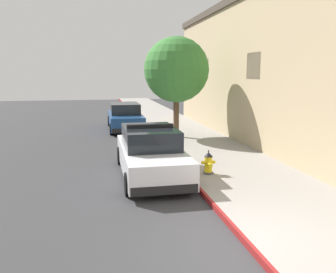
{
  "coord_description": "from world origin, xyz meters",
  "views": [
    {
      "loc": [
        -2.73,
        -5.6,
        3.25
      ],
      "look_at": [
        -0.26,
        6.59,
        1.0
      ],
      "focal_mm": 36.92,
      "sensor_mm": 36.0,
      "label": 1
    }
  ],
  "objects": [
    {
      "name": "police_cruiser",
      "position": [
        -1.13,
        5.13,
        0.74
      ],
      "size": [
        1.94,
        4.84,
        1.68
      ],
      "color": "white",
      "rests_on": "ground"
    },
    {
      "name": "parked_car_silver_ahead",
      "position": [
        -1.19,
        14.84,
        0.74
      ],
      "size": [
        1.94,
        4.84,
        1.56
      ],
      "color": "navy",
      "rests_on": "ground"
    },
    {
      "name": "ground_plane",
      "position": [
        -4.17,
        10.0,
        -0.1
      ],
      "size": [
        34.09,
        60.0,
        0.2
      ],
      "primitive_type": "cube",
      "color": "#353538"
    },
    {
      "name": "storefront_building",
      "position": [
        7.35,
        8.03,
        3.45
      ],
      "size": [
        7.63,
        23.99,
        6.88
      ],
      "color": "tan",
      "rests_on": "ground"
    },
    {
      "name": "sidewalk_pavement",
      "position": [
        1.83,
        10.0,
        0.07
      ],
      "size": [
        3.65,
        60.0,
        0.14
      ],
      "primitive_type": "cube",
      "color": "gray",
      "rests_on": "ground"
    },
    {
      "name": "fire_hydrant",
      "position": [
        0.61,
        4.49,
        0.49
      ],
      "size": [
        0.44,
        0.4,
        0.76
      ],
      "color": "#4C4C51",
      "rests_on": "sidewalk_pavement"
    },
    {
      "name": "curb_painted_edge",
      "position": [
        -0.04,
        10.0,
        0.07
      ],
      "size": [
        0.08,
        60.0,
        0.14
      ],
      "primitive_type": "cube",
      "color": "maroon",
      "rests_on": "ground"
    },
    {
      "name": "street_tree",
      "position": [
        1.08,
        11.15,
        3.45
      ],
      "size": [
        3.19,
        3.19,
        4.92
      ],
      "color": "brown",
      "rests_on": "sidewalk_pavement"
    }
  ]
}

